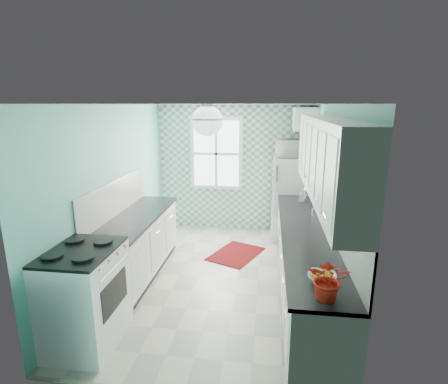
# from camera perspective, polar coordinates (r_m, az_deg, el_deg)

# --- Properties ---
(floor) EXTENTS (3.00, 4.40, 0.02)m
(floor) POSITION_cam_1_polar(r_m,az_deg,el_deg) (5.35, -0.90, -13.86)
(floor) COLOR beige
(floor) RESTS_ON ground
(ceiling) EXTENTS (3.00, 4.40, 0.02)m
(ceiling) POSITION_cam_1_polar(r_m,az_deg,el_deg) (4.73, -1.02, 14.25)
(ceiling) COLOR white
(ceiling) RESTS_ON wall_back
(wall_back) EXTENTS (3.00, 0.02, 2.50)m
(wall_back) POSITION_cam_1_polar(r_m,az_deg,el_deg) (7.03, 1.64, 3.86)
(wall_back) COLOR #65BBAD
(wall_back) RESTS_ON floor
(wall_front) EXTENTS (3.00, 0.02, 2.50)m
(wall_front) POSITION_cam_1_polar(r_m,az_deg,el_deg) (2.85, -7.51, -11.99)
(wall_front) COLOR #65BBAD
(wall_front) RESTS_ON floor
(wall_left) EXTENTS (0.02, 4.40, 2.50)m
(wall_left) POSITION_cam_1_polar(r_m,az_deg,el_deg) (5.31, -17.29, -0.13)
(wall_left) COLOR #65BBAD
(wall_left) RESTS_ON floor
(wall_right) EXTENTS (0.02, 4.40, 2.50)m
(wall_right) POSITION_cam_1_polar(r_m,az_deg,el_deg) (4.91, 16.77, -1.23)
(wall_right) COLOR #65BBAD
(wall_right) RESTS_ON floor
(accent_wall) EXTENTS (3.00, 0.01, 2.50)m
(accent_wall) POSITION_cam_1_polar(r_m,az_deg,el_deg) (7.01, 1.62, 3.83)
(accent_wall) COLOR #5A9F92
(accent_wall) RESTS_ON wall_back
(window) EXTENTS (1.04, 0.05, 1.44)m
(window) POSITION_cam_1_polar(r_m,az_deg,el_deg) (6.98, -1.26, 6.28)
(window) COLOR white
(window) RESTS_ON wall_back
(backsplash_right) EXTENTS (0.02, 3.60, 0.51)m
(backsplash_right) POSITION_cam_1_polar(r_m,az_deg,el_deg) (4.54, 17.23, -3.21)
(backsplash_right) COLOR white
(backsplash_right) RESTS_ON wall_right
(backsplash_left) EXTENTS (0.02, 2.15, 0.51)m
(backsplash_left) POSITION_cam_1_polar(r_m,az_deg,el_deg) (5.25, -17.36, -0.92)
(backsplash_left) COLOR white
(backsplash_left) RESTS_ON wall_left
(upper_cabinets_right) EXTENTS (0.33, 3.20, 0.90)m
(upper_cabinets_right) POSITION_cam_1_polar(r_m,az_deg,el_deg) (4.17, 16.30, 5.31)
(upper_cabinets_right) COLOR white
(upper_cabinets_right) RESTS_ON wall_right
(upper_cabinet_fridge) EXTENTS (0.40, 0.74, 0.40)m
(upper_cabinet_fridge) POSITION_cam_1_polar(r_m,az_deg,el_deg) (6.54, 13.00, 11.57)
(upper_cabinet_fridge) COLOR white
(upper_cabinet_fridge) RESTS_ON wall_right
(ceiling_light) EXTENTS (0.34, 0.34, 0.35)m
(ceiling_light) POSITION_cam_1_polar(r_m,az_deg,el_deg) (3.94, -2.73, 11.56)
(ceiling_light) COLOR silver
(ceiling_light) RESTS_ON ceiling
(base_cabinets_right) EXTENTS (0.60, 3.60, 0.90)m
(base_cabinets_right) POSITION_cam_1_polar(r_m,az_deg,el_deg) (4.77, 13.09, -11.72)
(base_cabinets_right) COLOR white
(base_cabinets_right) RESTS_ON floor
(countertop_right) EXTENTS (0.63, 3.60, 0.04)m
(countertop_right) POSITION_cam_1_polar(r_m,az_deg,el_deg) (4.58, 13.23, -6.41)
(countertop_right) COLOR black
(countertop_right) RESTS_ON base_cabinets_right
(base_cabinets_left) EXTENTS (0.60, 2.15, 0.90)m
(base_cabinets_left) POSITION_cam_1_polar(r_m,az_deg,el_deg) (5.38, -13.95, -8.72)
(base_cabinets_left) COLOR white
(base_cabinets_left) RESTS_ON floor
(countertop_left) EXTENTS (0.63, 2.15, 0.04)m
(countertop_left) POSITION_cam_1_polar(r_m,az_deg,el_deg) (5.21, -14.10, -3.96)
(countertop_left) COLOR black
(countertop_left) RESTS_ON base_cabinets_left
(fridge) EXTENTS (0.68, 0.68, 1.56)m
(fridge) POSITION_cam_1_polar(r_m,az_deg,el_deg) (6.69, 10.74, -1.04)
(fridge) COLOR white
(fridge) RESTS_ON floor
(stove) EXTENTS (0.70, 0.87, 1.05)m
(stove) POSITION_cam_1_polar(r_m,az_deg,el_deg) (4.10, -21.92, -15.39)
(stove) COLOR white
(stove) RESTS_ON floor
(sink) EXTENTS (0.50, 0.42, 0.53)m
(sink) POSITION_cam_1_polar(r_m,az_deg,el_deg) (5.39, 12.57, -3.16)
(sink) COLOR silver
(sink) RESTS_ON countertop_right
(rug) EXTENTS (1.00, 1.15, 0.02)m
(rug) POSITION_cam_1_polar(r_m,az_deg,el_deg) (6.09, 1.96, -10.05)
(rug) COLOR #6D1103
(rug) RESTS_ON floor
(dish_towel) EXTENTS (0.10, 0.21, 0.34)m
(dish_towel) POSITION_cam_1_polar(r_m,az_deg,el_deg) (5.67, 8.98, -6.91)
(dish_towel) COLOR #62B69E
(dish_towel) RESTS_ON base_cabinets_right
(fruit_bowl) EXTENTS (0.30, 0.30, 0.06)m
(fruit_bowl) POSITION_cam_1_polar(r_m,az_deg,el_deg) (3.38, 15.70, -13.24)
(fruit_bowl) COLOR white
(fruit_bowl) RESTS_ON countertop_right
(potted_plant) EXTENTS (0.39, 0.35, 0.37)m
(potted_plant) POSITION_cam_1_polar(r_m,az_deg,el_deg) (3.03, 16.76, -13.46)
(potted_plant) COLOR #A0130B
(potted_plant) RESTS_ON countertop_right
(soap_bottle) EXTENTS (0.09, 0.09, 0.18)m
(soap_bottle) POSITION_cam_1_polar(r_m,az_deg,el_deg) (5.91, 12.60, -0.61)
(soap_bottle) COLOR #94AEB7
(soap_bottle) RESTS_ON countertop_right
(microwave) EXTENTS (0.60, 0.41, 0.33)m
(microwave) POSITION_cam_1_polar(r_m,az_deg,el_deg) (6.51, 11.12, 7.03)
(microwave) COLOR white
(microwave) RESTS_ON fridge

